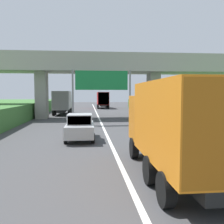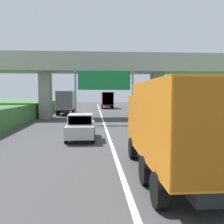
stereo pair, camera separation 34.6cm
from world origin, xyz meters
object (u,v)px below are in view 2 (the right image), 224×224
Objects in this scene: overhead_highway_sign at (104,84)px; car_white at (150,115)px; truck_red at (107,99)px; truck_green at (67,101)px; truck_orange at (172,125)px; car_silver at (81,127)px.

car_white is at bearing 10.91° from overhead_highway_sign.
truck_red is 1.00× the size of truck_green.
truck_orange is 1.00× the size of truck_green.
truck_red is at bearing 96.56° from car_white.
overhead_highway_sign is at bearing -93.59° from truck_red.
car_white is (3.12, 16.96, -1.08)m from truck_orange.
overhead_highway_sign is 28.17m from truck_red.
overhead_highway_sign is 16.25m from truck_orange.
truck_red is (0.00, 44.06, 0.00)m from truck_orange.
truck_red is at bearing 86.41° from overhead_highway_sign.
car_silver is at bearing -81.28° from truck_green.
car_white is (3.12, -27.10, -1.08)m from truck_red.
truck_orange and truck_green have the same top height.
truck_red is (1.76, 28.04, -2.09)m from overhead_highway_sign.
car_silver is (3.20, -20.91, -1.08)m from truck_green.
car_white and car_silver have the same top height.
truck_green is at bearing -114.03° from truck_red.
car_white is at bearing 53.65° from car_silver.
truck_orange is 44.06m from truck_red.
truck_red is 1.78× the size of car_silver.
truck_red is at bearing 90.00° from truck_orange.
overhead_highway_sign reaches higher than car_white.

